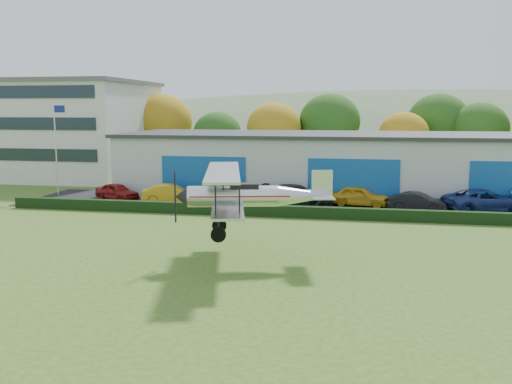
% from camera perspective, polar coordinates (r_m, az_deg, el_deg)
% --- Properties ---
extents(ground, '(300.00, 300.00, 0.00)m').
position_cam_1_polar(ground, '(22.98, -3.72, -10.30)').
color(ground, '#385C1D').
rests_on(ground, ground).
extents(apron, '(48.00, 9.00, 0.05)m').
position_cam_1_polar(apron, '(42.76, 7.22, -1.44)').
color(apron, black).
rests_on(apron, ground).
extents(hedge, '(46.00, 0.60, 0.80)m').
position_cam_1_polar(hedge, '(37.98, 6.79, -2.13)').
color(hedge, black).
rests_on(hedge, ground).
extents(hangar, '(40.60, 12.60, 5.30)m').
position_cam_1_polar(hangar, '(49.25, 10.11, 2.91)').
color(hangar, '#B2B7BC').
rests_on(hangar, ground).
extents(office_block, '(20.60, 15.60, 10.40)m').
position_cam_1_polar(office_block, '(65.31, -20.27, 6.13)').
color(office_block, silver).
rests_on(office_block, ground).
extents(flagpole, '(1.05, 0.10, 8.00)m').
position_cam_1_polar(flagpole, '(50.02, -19.86, 5.06)').
color(flagpole, silver).
rests_on(flagpole, ground).
extents(tree_belt, '(75.70, 13.22, 10.12)m').
position_cam_1_polar(tree_belt, '(61.86, 6.45, 6.86)').
color(tree_belt, '#3D2614').
rests_on(tree_belt, ground).
extents(distant_hills, '(430.00, 196.00, 56.00)m').
position_cam_1_polar(distant_hills, '(162.64, 7.13, 1.31)').
color(distant_hills, '#4C6642').
rests_on(distant_hills, ground).
extents(car_0, '(4.32, 3.14, 1.37)m').
position_cam_1_polar(car_0, '(46.41, -14.13, 0.04)').
color(car_0, maroon).
rests_on(car_0, apron).
extents(car_1, '(4.77, 2.67, 1.49)m').
position_cam_1_polar(car_1, '(43.98, -8.74, -0.18)').
color(car_1, gold).
rests_on(car_1, apron).
extents(car_2, '(5.22, 3.32, 1.34)m').
position_cam_1_polar(car_2, '(43.01, -2.57, -0.38)').
color(car_2, black).
rests_on(car_2, apron).
extents(car_3, '(5.73, 2.72, 1.61)m').
position_cam_1_polar(car_3, '(42.38, 4.19, -0.35)').
color(car_3, black).
rests_on(car_3, apron).
extents(car_4, '(4.74, 2.59, 1.53)m').
position_cam_1_polar(car_4, '(42.98, 10.62, -0.40)').
color(car_4, gold).
rests_on(car_4, apron).
extents(car_5, '(4.34, 2.41, 1.36)m').
position_cam_1_polar(car_5, '(41.77, 16.37, -0.99)').
color(car_5, black).
rests_on(car_5, apron).
extents(car_6, '(6.49, 4.64, 1.64)m').
position_cam_1_polar(car_6, '(43.07, 22.51, -0.82)').
color(car_6, navy).
rests_on(car_6, apron).
extents(biplane, '(7.75, 8.81, 3.28)m').
position_cam_1_polar(biplane, '(26.74, -0.99, -0.21)').
color(biplane, silver).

